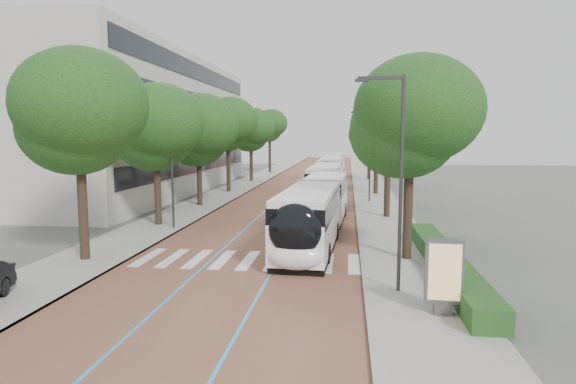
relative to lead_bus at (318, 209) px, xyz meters
name	(u,v)px	position (x,y,z in m)	size (l,w,h in m)	color
ground	(240,266)	(-3.12, -7.09, -1.63)	(160.00, 160.00, 0.00)	#51544C
road	(309,182)	(-3.12, 32.91, -1.62)	(11.00, 140.00, 0.02)	brown
sidewalk_left	(251,181)	(-10.62, 32.91, -1.57)	(4.00, 140.00, 0.12)	gray
sidewalk_right	(368,182)	(4.38, 32.91, -1.57)	(4.00, 140.00, 0.12)	gray
kerb_left	(266,181)	(-8.72, 32.91, -1.57)	(0.20, 140.00, 0.14)	gray
kerb_right	(353,182)	(2.48, 32.91, -1.57)	(0.20, 140.00, 0.14)	gray
zebra_crossing	(248,260)	(-2.92, -6.09, -1.60)	(10.55, 3.60, 0.01)	silver
lane_line_left	(297,182)	(-4.72, 32.91, -1.60)	(0.12, 126.00, 0.01)	#2A8FD5
lane_line_right	(322,182)	(-1.52, 32.91, -1.60)	(0.12, 126.00, 0.01)	#2A8FD5
office_building	(118,125)	(-22.59, 20.91, 5.37)	(18.11, 40.00, 14.00)	#B2AEA5
hedge	(445,262)	(5.98, -7.09, -1.11)	(1.20, 14.00, 0.80)	#153E17
streetlight_near	(396,166)	(3.50, -10.09, 3.19)	(1.82, 0.20, 8.00)	#323234
streetlight_far	(368,148)	(3.50, 14.91, 3.19)	(1.82, 0.20, 8.00)	#323234
lamp_post_left	(172,165)	(-9.22, 0.91, 2.49)	(0.14, 0.14, 8.00)	#323234
trees_left	(214,129)	(-10.62, 15.51, 4.90)	(6.31, 60.60, 9.48)	black
trees_right	(380,130)	(4.58, 15.85, 4.81)	(5.90, 47.89, 9.07)	black
lead_bus	(318,209)	(0.00, 0.00, 0.00)	(3.45, 18.50, 3.20)	black
bus_queued_0	(325,183)	(-0.32, 15.68, 0.00)	(2.81, 12.45, 3.20)	white
bus_queued_1	(330,172)	(-0.32, 29.58, 0.00)	(2.87, 12.46, 3.20)	white
bus_queued_2	(334,165)	(-0.25, 41.74, 0.00)	(3.02, 12.49, 3.20)	white
ad_panel	(444,275)	(4.89, -12.33, -0.19)	(1.22, 0.49, 2.51)	#59595B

